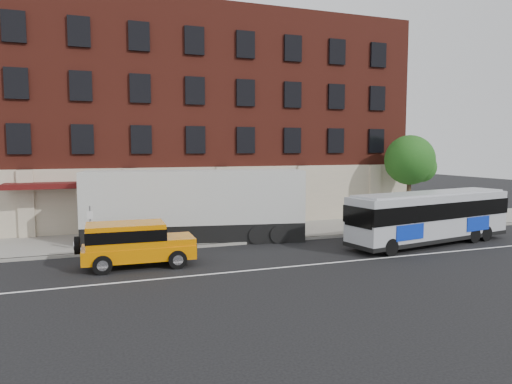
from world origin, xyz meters
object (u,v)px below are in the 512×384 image
object	(u,v)px
shipping_container	(195,207)
yellow_suv	(133,242)
street_tree	(410,162)
city_bus	(430,216)
sign_pole	(90,227)

from	to	relation	value
shipping_container	yellow_suv	bearing A→B (deg)	-130.51
street_tree	city_bus	bearing A→B (deg)	-119.76
yellow_suv	shipping_container	size ratio (longest dim) A/B	0.42
sign_pole	yellow_suv	bearing A→B (deg)	-60.08
yellow_suv	shipping_container	distance (m)	6.09
street_tree	yellow_suv	size ratio (longest dim) A/B	1.16
street_tree	city_bus	world-z (taller)	street_tree
street_tree	city_bus	size ratio (longest dim) A/B	0.56
city_bus	yellow_suv	world-z (taller)	city_bus
street_tree	yellow_suv	bearing A→B (deg)	-162.23
street_tree	yellow_suv	distance (m)	21.49
street_tree	sign_pole	bearing A→B (deg)	-171.39
sign_pole	yellow_suv	distance (m)	3.64
sign_pole	shipping_container	size ratio (longest dim) A/B	0.20
sign_pole	city_bus	distance (m)	18.40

